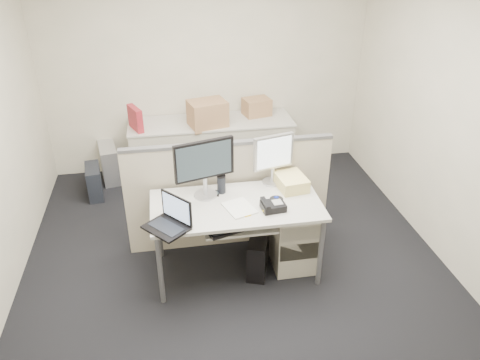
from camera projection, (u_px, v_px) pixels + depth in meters
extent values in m
cube|color=black|center=(236.00, 269.00, 4.47)|extent=(4.00, 4.50, 0.01)
cube|color=#B9B6A0|center=(206.00, 65.00, 5.75)|extent=(4.00, 0.02, 2.70)
cube|color=#B9B6A0|center=(460.00, 124.00, 4.10)|extent=(0.02, 4.50, 2.70)
cube|color=#B1ADA5|center=(236.00, 205.00, 4.12)|extent=(1.50, 0.75, 0.03)
cylinder|color=slate|center=(160.00, 270.00, 3.91)|extent=(0.04, 0.04, 0.70)
cylinder|color=slate|center=(159.00, 226.00, 4.47)|extent=(0.04, 0.04, 0.70)
cylinder|color=slate|center=(321.00, 253.00, 4.12)|extent=(0.04, 0.04, 0.70)
cylinder|color=slate|center=(300.00, 213.00, 4.68)|extent=(0.04, 0.04, 0.70)
cube|color=#B1ADA5|center=(240.00, 226.00, 4.01)|extent=(0.62, 0.32, 0.02)
cube|color=#B0AD98|center=(293.00, 232.00, 4.43)|extent=(0.40, 0.55, 0.65)
cube|color=#AC9D8A|center=(229.00, 196.00, 4.58)|extent=(2.00, 0.06, 1.10)
cube|color=#B0AD98|center=(212.00, 149.00, 5.95)|extent=(2.00, 0.60, 0.72)
cube|color=black|center=(205.00, 169.00, 4.10)|extent=(0.58, 0.35, 0.54)
cube|color=#B7B7BC|center=(273.00, 160.00, 4.33)|extent=(0.43, 0.29, 0.48)
cube|color=black|center=(165.00, 216.00, 3.72)|extent=(0.42, 0.43, 0.26)
cylinder|color=black|center=(276.00, 201.00, 4.11)|extent=(0.14, 0.14, 0.05)
cube|color=black|center=(273.00, 206.00, 4.02)|extent=(0.21, 0.18, 0.06)
cube|color=silver|center=(239.00, 208.00, 4.04)|extent=(0.30, 0.34, 0.01)
cube|color=yellow|center=(245.00, 214.00, 3.96)|extent=(0.09, 0.09, 0.01)
cylinder|color=black|center=(221.00, 185.00, 4.25)|extent=(0.09, 0.09, 0.16)
ellipsoid|color=yellow|center=(271.00, 208.00, 4.01)|extent=(0.19, 0.12, 0.04)
cube|color=black|center=(216.00, 193.00, 4.26)|extent=(0.07, 0.10, 0.01)
cube|color=#D2C575|center=(291.00, 182.00, 4.34)|extent=(0.29, 0.35, 0.12)
cube|color=black|center=(235.00, 227.00, 3.96)|extent=(0.51, 0.31, 0.03)
cube|color=black|center=(258.00, 254.00, 4.36)|extent=(0.29, 0.44, 0.38)
cube|color=black|center=(94.00, 181.00, 5.56)|extent=(0.22, 0.43, 0.38)
cube|color=#B7B7BC|center=(109.00, 163.00, 5.91)|extent=(0.28, 0.52, 0.46)
cube|color=tan|center=(208.00, 114.00, 5.59)|extent=(0.50, 0.42, 0.33)
cube|color=tan|center=(257.00, 108.00, 5.91)|extent=(0.37, 0.32, 0.23)
cube|color=maroon|center=(135.00, 119.00, 5.49)|extent=(0.19, 0.32, 0.29)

